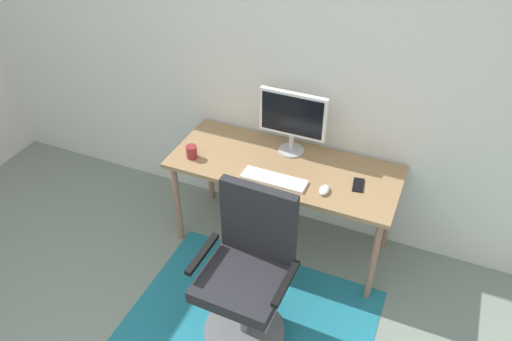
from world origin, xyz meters
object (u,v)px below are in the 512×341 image
object	(u,v)px
coffee_cup	(192,152)
cell_phone	(358,185)
keyboard	(274,179)
computer_mouse	(324,190)
office_chair	(248,279)
monitor	(293,117)
desk	(284,174)

from	to	relation	value
coffee_cup	cell_phone	size ratio (longest dim) A/B	0.65
keyboard	cell_phone	bearing A→B (deg)	17.49
computer_mouse	office_chair	xyz separation A→B (m)	(-0.25, -0.62, -0.29)
monitor	cell_phone	size ratio (longest dim) A/B	3.34
computer_mouse	office_chair	world-z (taller)	office_chair
cell_phone	coffee_cup	bearing A→B (deg)	178.39
cell_phone	computer_mouse	bearing A→B (deg)	-149.69
keyboard	office_chair	distance (m)	0.68
desk	computer_mouse	xyz separation A→B (m)	(0.33, -0.17, 0.09)
desk	coffee_cup	xyz separation A→B (m)	(-0.62, -0.16, 0.12)
computer_mouse	monitor	bearing A→B (deg)	135.43
keyboard	coffee_cup	size ratio (longest dim) A/B	4.72
coffee_cup	desk	bearing A→B (deg)	14.78
desk	coffee_cup	size ratio (longest dim) A/B	17.10
computer_mouse	office_chair	bearing A→B (deg)	-112.06
monitor	coffee_cup	world-z (taller)	monitor
computer_mouse	coffee_cup	size ratio (longest dim) A/B	1.14
keyboard	coffee_cup	xyz separation A→B (m)	(-0.61, 0.02, 0.04)
office_chair	keyboard	bearing A→B (deg)	99.02
coffee_cup	monitor	bearing A→B (deg)	29.37
coffee_cup	computer_mouse	bearing A→B (deg)	-0.20
desk	cell_phone	bearing A→B (deg)	-2.01
computer_mouse	office_chair	distance (m)	0.73
desk	cell_phone	size ratio (longest dim) A/B	11.11
office_chair	cell_phone	bearing A→B (deg)	62.10
computer_mouse	coffee_cup	bearing A→B (deg)	179.80
computer_mouse	coffee_cup	distance (m)	0.95
monitor	computer_mouse	distance (m)	0.55
keyboard	computer_mouse	size ratio (longest dim) A/B	4.13
desk	keyboard	world-z (taller)	keyboard
keyboard	computer_mouse	xyz separation A→B (m)	(0.33, 0.01, 0.01)
keyboard	cell_phone	xyz separation A→B (m)	(0.52, 0.16, -0.00)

